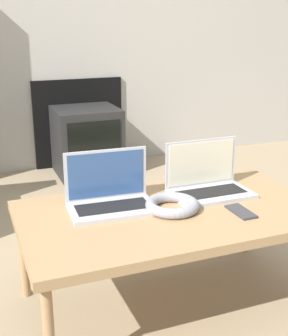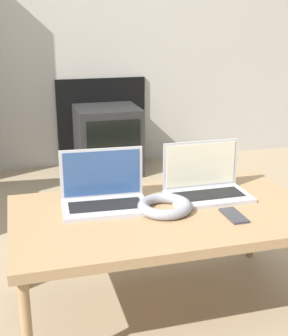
% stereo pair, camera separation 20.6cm
% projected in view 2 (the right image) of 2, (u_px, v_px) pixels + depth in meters
% --- Properties ---
extents(ground_plane, '(14.00, 14.00, 0.00)m').
position_uv_depth(ground_plane, '(174.00, 327.00, 1.81)').
color(ground_plane, '#998466').
extents(table, '(1.18, 0.67, 0.43)m').
position_uv_depth(table, '(164.00, 219.00, 1.82)').
color(table, '#9E7A51').
rests_on(table, ground_plane).
extents(laptop_left, '(0.35, 0.22, 0.22)m').
position_uv_depth(laptop_left, '(104.00, 194.00, 1.85)').
color(laptop_left, '#B2B2B7').
rests_on(laptop_left, table).
extents(laptop_right, '(0.33, 0.21, 0.22)m').
position_uv_depth(laptop_right, '(205.00, 184.00, 1.96)').
color(laptop_right, '#B2B2B7').
rests_on(laptop_right, table).
extents(headphones, '(0.21, 0.21, 0.04)m').
position_uv_depth(headphones, '(166.00, 206.00, 1.81)').
color(headphones, gray).
rests_on(headphones, table).
extents(phone, '(0.06, 0.14, 0.01)m').
position_uv_depth(phone, '(234.00, 215.00, 1.76)').
color(phone, '#333338').
rests_on(phone, table).
extents(tv, '(0.47, 0.45, 0.50)m').
position_uv_depth(tv, '(108.00, 140.00, 3.56)').
color(tv, black).
rests_on(tv, ground_plane).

